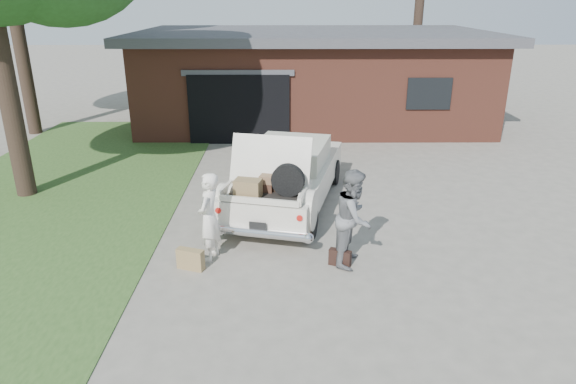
{
  "coord_description": "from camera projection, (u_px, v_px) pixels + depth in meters",
  "views": [
    {
      "loc": [
        -0.06,
        -8.18,
        4.44
      ],
      "look_at": [
        0.0,
        0.6,
        1.1
      ],
      "focal_mm": 32.0,
      "sensor_mm": 36.0,
      "label": 1
    }
  ],
  "objects": [
    {
      "name": "grass_strip",
      "position": [
        52.0,
        200.0,
        11.98
      ],
      "size": [
        6.0,
        16.0,
        0.02
      ],
      "primitive_type": "cube",
      "color": "#2D4C1E",
      "rests_on": "ground"
    },
    {
      "name": "house",
      "position": [
        312.0,
        76.0,
        19.36
      ],
      "size": [
        12.8,
        7.8,
        3.3
      ],
      "color": "brown",
      "rests_on": "ground"
    },
    {
      "name": "ground",
      "position": [
        288.0,
        261.0,
        9.22
      ],
      "size": [
        90.0,
        90.0,
        0.0
      ],
      "primitive_type": "plane",
      "color": "gray",
      "rests_on": "ground"
    },
    {
      "name": "suitcase_right",
      "position": [
        340.0,
        258.0,
        9.01
      ],
      "size": [
        0.41,
        0.28,
        0.3
      ],
      "primitive_type": "cube",
      "rotation": [
        0.0,
        0.0,
        -0.43
      ],
      "color": "black",
      "rests_on": "ground"
    },
    {
      "name": "sedan",
      "position": [
        287.0,
        175.0,
        11.47
      ],
      "size": [
        2.94,
        5.15,
        1.95
      ],
      "rotation": [
        0.0,
        0.0,
        -0.24
      ],
      "color": "beige",
      "rests_on": "ground"
    },
    {
      "name": "woman_right",
      "position": [
        354.0,
        218.0,
        8.88
      ],
      "size": [
        0.91,
        1.02,
        1.74
      ],
      "primitive_type": "imported",
      "rotation": [
        0.0,
        0.0,
        1.22
      ],
      "color": "slate",
      "rests_on": "ground"
    },
    {
      "name": "suitcase_left",
      "position": [
        191.0,
        259.0,
        8.89
      ],
      "size": [
        0.51,
        0.31,
        0.37
      ],
      "primitive_type": "cube",
      "rotation": [
        0.0,
        0.0,
        -0.34
      ],
      "color": "#9A7E4E",
      "rests_on": "ground"
    },
    {
      "name": "woman_left",
      "position": [
        209.0,
        217.0,
        9.05
      ],
      "size": [
        0.51,
        0.66,
        1.62
      ],
      "primitive_type": "imported",
      "rotation": [
        0.0,
        0.0,
        -1.8
      ],
      "color": "white",
      "rests_on": "ground"
    }
  ]
}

